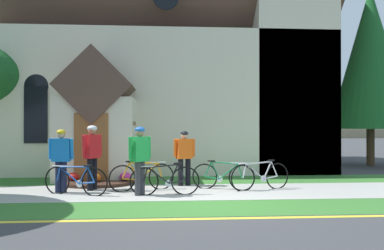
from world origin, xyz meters
name	(u,v)px	position (x,y,z in m)	size (l,w,h in m)	color
ground	(194,181)	(0.00, 4.00, 0.00)	(140.00, 140.00, 0.00)	#3D3D3F
sidewalk_slab	(167,192)	(-0.88, 1.80, 0.01)	(32.00, 2.58, 0.01)	#A8A59E
grass_verge	(167,208)	(-0.88, -0.31, 0.00)	(32.00, 1.64, 0.01)	#38722D
church_lawn	(166,180)	(-0.88, 4.08, 0.00)	(24.00, 1.97, 0.01)	#38722D
curb_paint_stripe	(168,219)	(-0.88, -1.28, 0.00)	(28.00, 0.16, 0.01)	yellow
church_building	(173,61)	(-0.52, 9.44, 4.65)	(12.82, 11.20, 12.13)	beige
church_sign	(99,142)	(-2.93, 3.85, 1.22)	(2.23, 0.18, 1.86)	#7F6047
flower_bed	(98,181)	(-2.92, 3.56, 0.08)	(2.31, 2.31, 0.34)	#382319
bicycle_black	(223,176)	(0.63, 2.12, 0.37)	(1.63, 0.61, 0.81)	black
bicycle_white	(76,180)	(-3.12, 1.49, 0.37)	(1.67, 0.67, 0.78)	black
bicycle_blue	(142,177)	(-1.54, 2.10, 0.37)	(1.70, 0.61, 0.82)	black
bicycle_orange	(261,176)	(1.64, 1.98, 0.37)	(1.71, 0.62, 0.82)	black
bicycle_red	(165,180)	(-0.92, 1.35, 0.37)	(1.74, 0.11, 0.83)	black
cyclist_in_red_jersey	(184,154)	(-0.37, 2.88, 0.91)	(0.62, 0.34, 1.57)	black
cyclist_in_yellow_jersey	(92,152)	(-2.86, 2.23, 1.02)	(0.43, 0.67, 1.73)	black
cyclist_in_blue_jersey	(61,156)	(-3.58, 1.86, 0.94)	(0.64, 0.26, 1.62)	#191E38
cyclist_in_orange_jersey	(140,155)	(-1.54, 1.34, 0.99)	(0.53, 0.58, 1.69)	#2D2D33
roadside_conifer	(370,58)	(8.13, 8.42, 4.75)	(3.46, 3.46, 7.90)	#4C3823
distant_hill	(226,136)	(11.09, 68.36, 0.00)	(89.59, 37.53, 19.82)	#847A5B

